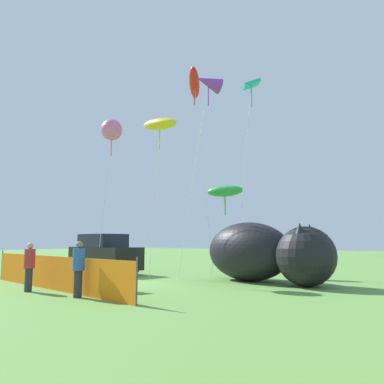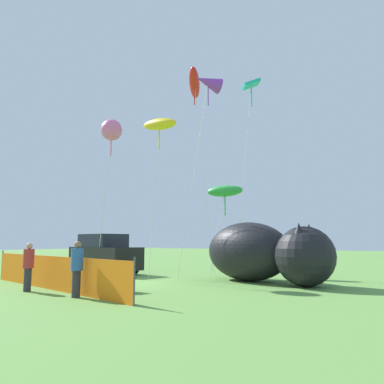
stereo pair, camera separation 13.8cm
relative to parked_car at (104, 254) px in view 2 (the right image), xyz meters
The scene contains 13 objects.
ground_plane 4.69m from the parked_car, 38.24° to the right, with size 120.00×120.00×0.00m, color #609342.
parked_car is the anchor object (origin of this frame).
folding_chair 7.41m from the parked_car, 36.35° to the right, with size 0.63×0.63×0.94m.
inflatable_cat 8.64m from the parked_car, ahead, with size 6.12×3.43×2.51m.
safety_fence 6.44m from the parked_car, 57.88° to the right, with size 9.70×1.56×1.28m.
spectator_in_grey_shirt 7.04m from the parked_car, 62.40° to the right, with size 0.36×0.36×1.64m.
spectator_in_red_shirt 8.38m from the parked_car, 46.91° to the right, with size 0.37×0.37×1.70m.
kite_red_lizard 10.93m from the parked_car, 45.63° to the left, with size 1.93×2.70×11.58m.
kite_yellow_hero 7.38m from the parked_car, ahead, with size 2.46×1.58×8.12m.
kite_green_fish 7.18m from the parked_car, 31.90° to the left, with size 2.10×1.89×4.67m.
kite_pink_octopus 6.50m from the parked_car, 37.35° to the right, with size 1.95×1.10×7.63m.
kite_teal_diamond 11.98m from the parked_car, 33.04° to the left, with size 1.27×2.54×10.54m.
kite_purple_delta 10.67m from the parked_car, 26.55° to the left, with size 1.57×3.38×10.72m.
Camera 2 is at (11.80, -10.71, 1.70)m, focal length 35.00 mm.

